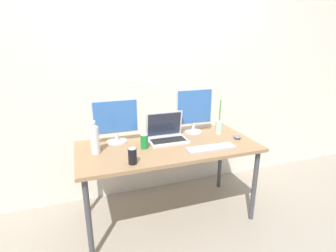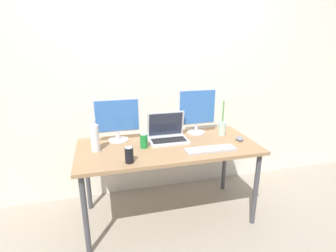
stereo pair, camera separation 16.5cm
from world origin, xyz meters
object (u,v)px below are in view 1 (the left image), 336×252
(mouse_by_keyboard, at_px, (237,137))
(soda_can_near_keyboard, at_px, (132,156))
(monitor_left, at_px, (116,120))
(soda_can_by_laptop, at_px, (144,141))
(bamboo_vase, at_px, (219,126))
(water_bottle, at_px, (95,139))
(work_desk, at_px, (168,152))
(monitor_center, at_px, (194,109))
(laptop_silver, at_px, (166,134))
(keyboard_main, at_px, (211,148))

(mouse_by_keyboard, height_order, soda_can_near_keyboard, soda_can_near_keyboard)
(monitor_left, xyz_separation_m, mouse_by_keyboard, (1.10, -0.28, -0.20))
(soda_can_by_laptop, xyz_separation_m, bamboo_vase, (0.80, 0.12, 0.01))
(water_bottle, height_order, soda_can_by_laptop, water_bottle)
(mouse_by_keyboard, relative_size, bamboo_vase, 0.26)
(monitor_left, xyz_separation_m, bamboo_vase, (1.01, -0.10, -0.14))
(work_desk, bearing_deg, monitor_center, 33.96)
(water_bottle, height_order, bamboo_vase, bamboo_vase)
(monitor_center, distance_m, soda_can_near_keyboard, 0.91)
(water_bottle, relative_size, soda_can_by_laptop, 2.22)
(work_desk, bearing_deg, mouse_by_keyboard, -4.73)
(water_bottle, bearing_deg, monitor_center, 12.18)
(monitor_left, xyz_separation_m, soda_can_by_laptop, (0.20, -0.22, -0.15))
(water_bottle, bearing_deg, soda_can_near_keyboard, -50.00)
(work_desk, bearing_deg, bamboo_vase, 12.23)
(laptop_silver, xyz_separation_m, mouse_by_keyboard, (0.66, -0.18, -0.04))
(soda_can_by_laptop, bearing_deg, laptop_silver, 25.68)
(mouse_by_keyboard, distance_m, soda_can_near_keyboard, 1.08)
(laptop_silver, relative_size, keyboard_main, 0.82)
(work_desk, xyz_separation_m, monitor_center, (0.36, 0.24, 0.31))
(monitor_center, height_order, mouse_by_keyboard, monitor_center)
(monitor_center, relative_size, bamboo_vase, 1.30)
(bamboo_vase, bearing_deg, mouse_by_keyboard, -62.69)
(monitor_left, distance_m, bamboo_vase, 1.02)
(monitor_left, relative_size, bamboo_vase, 1.19)
(mouse_by_keyboard, relative_size, soda_can_near_keyboard, 0.72)
(work_desk, distance_m, laptop_silver, 0.18)
(soda_can_by_laptop, bearing_deg, monitor_left, 132.29)
(water_bottle, bearing_deg, bamboo_vase, 4.59)
(laptop_silver, relative_size, soda_can_near_keyboard, 2.84)
(monitor_center, distance_m, mouse_by_keyboard, 0.49)
(monitor_center, bearing_deg, keyboard_main, -95.35)
(bamboo_vase, bearing_deg, work_desk, -167.77)
(monitor_left, relative_size, water_bottle, 1.47)
(bamboo_vase, bearing_deg, soda_can_near_keyboard, -157.77)
(mouse_by_keyboard, distance_m, water_bottle, 1.31)
(work_desk, xyz_separation_m, laptop_silver, (0.03, 0.12, 0.12))
(monitor_left, xyz_separation_m, laptop_silver, (0.45, -0.11, -0.15))
(soda_can_near_keyboard, distance_m, bamboo_vase, 1.04)
(mouse_by_keyboard, height_order, water_bottle, water_bottle)
(water_bottle, xyz_separation_m, soda_can_by_laptop, (0.41, -0.03, -0.07))
(work_desk, xyz_separation_m, monitor_left, (-0.42, 0.23, 0.28))
(monitor_left, height_order, water_bottle, monitor_left)
(soda_can_near_keyboard, xyz_separation_m, bamboo_vase, (0.96, 0.39, 0.01))
(work_desk, bearing_deg, monitor_left, 151.55)
(monitor_left, relative_size, soda_can_near_keyboard, 3.26)
(keyboard_main, bearing_deg, mouse_by_keyboard, 23.82)
(monitor_center, height_order, water_bottle, monitor_center)
(work_desk, distance_m, soda_can_near_keyboard, 0.48)
(work_desk, xyz_separation_m, soda_can_near_keyboard, (-0.38, -0.27, 0.13))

